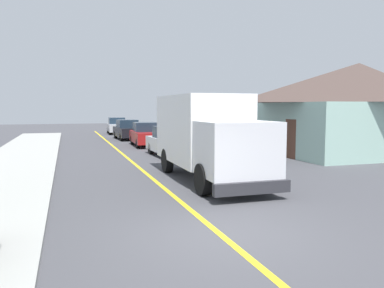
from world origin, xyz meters
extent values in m
plane|color=#424247|center=(0.00, 0.00, 0.00)|extent=(120.00, 120.00, 0.00)
cube|color=gold|center=(0.00, 10.00, 0.00)|extent=(0.16, 56.00, 0.01)
cube|color=white|center=(1.96, 7.00, 1.90)|extent=(2.41, 5.01, 2.60)
cube|color=silver|center=(1.95, 3.50, 1.45)|extent=(2.28, 2.01, 1.70)
cube|color=#1E2D3D|center=(1.95, 2.60, 1.82)|extent=(2.04, 0.08, 0.75)
cube|color=#2D2D33|center=(1.95, 2.42, 0.42)|extent=(2.40, 0.21, 0.36)
cylinder|color=black|center=(3.00, 3.70, 0.50)|extent=(0.30, 1.00, 1.00)
cylinder|color=black|center=(0.90, 3.70, 0.50)|extent=(0.30, 1.00, 1.00)
cylinder|color=black|center=(3.01, 8.25, 0.50)|extent=(0.30, 1.00, 1.00)
cylinder|color=black|center=(0.91, 8.25, 0.50)|extent=(0.30, 1.00, 1.00)
cube|color=silver|center=(2.42, 13.32, 0.65)|extent=(2.00, 4.48, 0.76)
cube|color=#1E2D3D|center=(2.41, 13.47, 1.35)|extent=(1.66, 1.87, 0.64)
cylinder|color=black|center=(3.27, 11.95, 0.32)|extent=(0.25, 0.65, 0.64)
cylinder|color=black|center=(1.70, 11.88, 0.32)|extent=(0.25, 0.65, 0.64)
cylinder|color=black|center=(3.14, 14.76, 0.32)|extent=(0.25, 0.65, 0.64)
cylinder|color=black|center=(1.57, 14.69, 0.32)|extent=(0.25, 0.65, 0.64)
cube|color=maroon|center=(2.25, 19.54, 0.65)|extent=(1.93, 4.45, 0.76)
cube|color=#1E2D3D|center=(2.25, 19.69, 1.35)|extent=(1.63, 1.84, 0.64)
cylinder|color=black|center=(3.00, 18.11, 0.32)|extent=(0.24, 0.65, 0.64)
cylinder|color=black|center=(1.42, 18.15, 0.32)|extent=(0.24, 0.65, 0.64)
cylinder|color=black|center=(3.08, 20.92, 0.32)|extent=(0.24, 0.65, 0.64)
cylinder|color=black|center=(1.50, 20.97, 0.32)|extent=(0.24, 0.65, 0.64)
cube|color=black|center=(1.87, 25.62, 0.65)|extent=(2.00, 4.48, 0.76)
cube|color=#1E2D3D|center=(1.86, 25.77, 1.35)|extent=(1.67, 1.87, 0.64)
cylinder|color=black|center=(2.72, 24.25, 0.32)|extent=(0.25, 0.65, 0.64)
cylinder|color=black|center=(1.14, 24.18, 0.32)|extent=(0.25, 0.65, 0.64)
cylinder|color=black|center=(2.59, 27.07, 0.32)|extent=(0.25, 0.65, 0.64)
cylinder|color=black|center=(1.01, 26.99, 0.32)|extent=(0.25, 0.65, 0.64)
cube|color=#B7B7BC|center=(1.88, 33.11, 0.65)|extent=(1.97, 4.47, 0.76)
cube|color=#1E2D3D|center=(1.89, 33.26, 1.35)|extent=(1.65, 1.86, 0.64)
cylinder|color=black|center=(2.62, 31.68, 0.32)|extent=(0.24, 0.65, 0.64)
cylinder|color=black|center=(1.04, 31.74, 0.32)|extent=(0.24, 0.65, 0.64)
cylinder|color=black|center=(2.73, 34.49, 0.32)|extent=(0.24, 0.65, 0.64)
cylinder|color=black|center=(1.15, 34.55, 0.32)|extent=(0.24, 0.65, 0.64)
cylinder|color=gray|center=(4.60, 8.56, 1.10)|extent=(0.08, 0.08, 2.20)
cylinder|color=red|center=(4.60, 8.59, 2.25)|extent=(0.76, 0.03, 0.76)
cylinder|color=white|center=(4.60, 8.61, 2.25)|extent=(0.80, 0.02, 0.80)
cube|color=#9EC6B7|center=(13.40, 11.51, 1.50)|extent=(10.28, 7.85, 3.00)
pyramid|color=#473833|center=(13.40, 11.51, 4.16)|extent=(11.31, 8.63, 2.33)
cube|color=brown|center=(8.30, 10.51, 1.05)|extent=(0.10, 1.00, 2.10)
camera|label=1|loc=(-3.10, -7.53, 2.74)|focal=36.42mm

